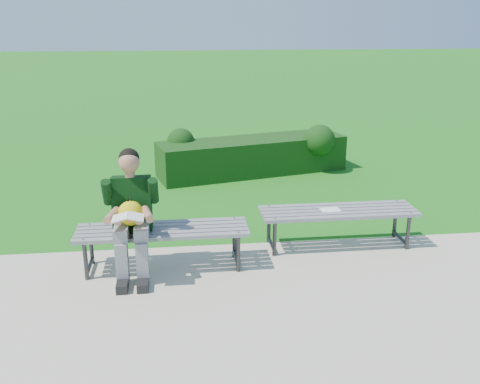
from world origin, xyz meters
The scene contains 7 objects.
ground centered at (0.00, 0.00, 0.00)m, with size 80.00×80.00×0.00m.
walkway centered at (0.00, -1.75, 0.01)m, with size 30.00×3.50×0.02m.
hedge centered at (0.57, 3.08, 0.34)m, with size 3.35×1.59×0.84m.
bench_left centered at (-0.92, -0.53, 0.42)m, with size 1.80×0.50×0.46m.
bench_right centered at (1.09, -0.18, 0.42)m, with size 1.80×0.50×0.46m.
seated_boy centered at (-1.22, -0.62, 0.71)m, with size 0.56×0.76×1.31m.
paper_sheet centered at (0.99, -0.18, 0.47)m, with size 0.23×0.17×0.01m.
Camera 1 is at (-0.72, -5.80, 2.58)m, focal length 40.00 mm.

